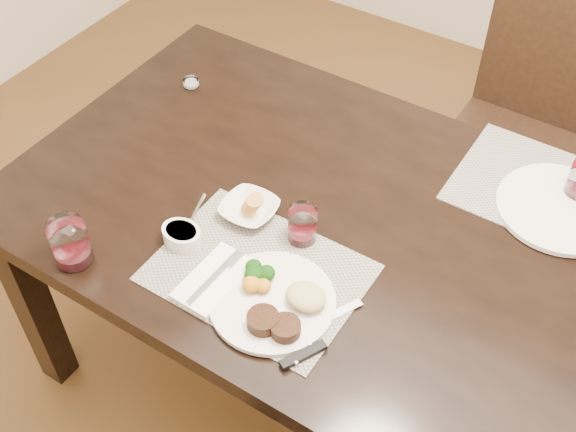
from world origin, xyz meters
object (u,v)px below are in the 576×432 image
Objects in this scene: dinner_plate at (276,302)px; cracker_bowl at (249,209)px; chair_far at (524,118)px; wine_glass_near at (302,226)px; far_plate at (560,208)px; steak_knife at (311,345)px.

cracker_bowl is at bearing 117.28° from dinner_plate.
wine_glass_near is at bearing -102.23° from chair_far.
wine_glass_near is at bearing -139.12° from far_plate.
far_plate is at bearing 40.88° from wine_glass_near.
dinner_plate is 1.15× the size of steak_knife.
cracker_bowl is at bearing -109.66° from chair_far.
far_plate is (0.62, 0.42, -0.01)m from cracker_bowl.
cracker_bowl is 0.75m from far_plate.
dinner_plate is at bearing -97.68° from chair_far.
steak_knife is 0.40m from cracker_bowl.
wine_glass_near is at bearing 152.23° from steak_knife.
chair_far is at bearing 114.67° from steak_knife.
chair_far is 2.95× the size of far_plate.
dinner_plate is 0.28m from cracker_bowl.
chair_far is 0.72m from far_plate.
wine_glass_near is 0.63m from far_plate.
steak_knife is at bearing -54.79° from wine_glass_near.
steak_knife is 0.72m from far_plate.
chair_far is 1.31m from steak_knife.
steak_knife is at bearing -41.61° from dinner_plate.
dinner_plate reaches higher than steak_knife.
chair_far is 9.73× the size of wine_glass_near.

